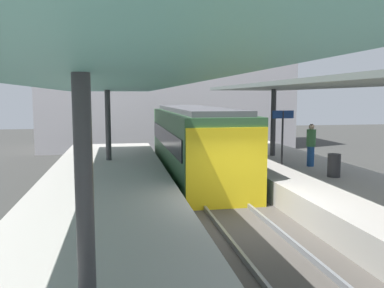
% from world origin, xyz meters
% --- Properties ---
extents(ground_plane, '(80.00, 80.00, 0.00)m').
position_xyz_m(ground_plane, '(0.00, 0.00, 0.00)').
color(ground_plane, '#383835').
extents(platform_left, '(4.40, 28.00, 1.00)m').
position_xyz_m(platform_left, '(-3.80, 0.00, 0.50)').
color(platform_left, '#ADA8A0').
rests_on(platform_left, ground_plane).
extents(platform_right, '(4.40, 28.00, 1.00)m').
position_xyz_m(platform_right, '(3.80, 0.00, 0.50)').
color(platform_right, '#ADA8A0').
rests_on(platform_right, ground_plane).
extents(track_ballast, '(3.20, 28.00, 0.20)m').
position_xyz_m(track_ballast, '(0.00, 0.00, 0.10)').
color(track_ballast, '#4C4742').
rests_on(track_ballast, ground_plane).
extents(rail_near_side, '(0.08, 28.00, 0.14)m').
position_xyz_m(rail_near_side, '(-0.72, 0.00, 0.27)').
color(rail_near_side, slate).
rests_on(rail_near_side, track_ballast).
extents(rail_far_side, '(0.08, 28.00, 0.14)m').
position_xyz_m(rail_far_side, '(0.72, 0.00, 0.27)').
color(rail_far_side, slate).
rests_on(rail_far_side, track_ballast).
extents(commuter_train, '(2.78, 10.71, 3.10)m').
position_xyz_m(commuter_train, '(0.00, 7.27, 1.73)').
color(commuter_train, '#2D5633').
rests_on(commuter_train, track_ballast).
extents(canopy_left, '(4.18, 21.00, 3.21)m').
position_xyz_m(canopy_left, '(-3.80, 1.40, 4.10)').
color(canopy_left, '#333335').
rests_on(canopy_left, platform_left).
extents(canopy_right, '(4.18, 21.00, 3.28)m').
position_xyz_m(canopy_right, '(3.80, 1.40, 4.16)').
color(canopy_right, '#333335').
rests_on(canopy_right, platform_right).
extents(platform_sign, '(0.90, 0.08, 2.21)m').
position_xyz_m(platform_sign, '(3.21, 5.20, 2.62)').
color(platform_sign, '#262628').
rests_on(platform_sign, platform_right).
extents(litter_bin, '(0.44, 0.44, 0.80)m').
position_xyz_m(litter_bin, '(3.96, 2.44, 1.40)').
color(litter_bin, '#2D2D30').
rests_on(litter_bin, platform_right).
extents(passenger_near_bench, '(0.36, 0.36, 1.70)m').
position_xyz_m(passenger_near_bench, '(4.17, 4.59, 1.88)').
color(passenger_near_bench, navy).
rests_on(passenger_near_bench, platform_right).
extents(station_building_backdrop, '(18.00, 6.00, 11.00)m').
position_xyz_m(station_building_backdrop, '(0.28, 20.00, 5.50)').
color(station_building_backdrop, '#B7B2B7').
rests_on(station_building_backdrop, ground_plane).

